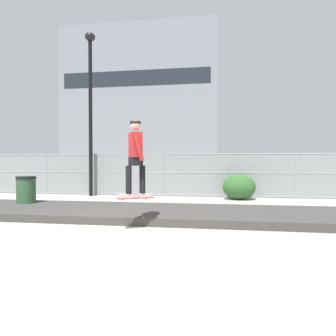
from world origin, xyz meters
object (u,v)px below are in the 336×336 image
Objects in this scene: street_lamp at (90,95)px; skateboard at (136,198)px; parked_car_mid at (225,174)px; skater at (135,154)px; trash_bin at (26,193)px; parked_car_near at (100,173)px; shrub_left at (239,187)px.

skateboard is at bearing -58.35° from street_lamp.
street_lamp is 7.73m from parked_car_mid.
skater is at bearing -104.36° from parked_car_mid.
street_lamp is 5.33m from trash_bin.
parked_car_near is 1.00× the size of parked_car_mid.
street_lamp is at bearing 121.65° from skater.
skateboard is 0.96m from skater.
street_lamp is at bearing -149.38° from parked_car_mid.
skateboard is 0.11× the size of street_lamp.
shrub_left reaches higher than skateboard.
trash_bin is at bearing -86.27° from parked_car_near.
street_lamp reaches higher than shrub_left.
trash_bin reaches higher than skateboard.
trash_bin is (-0.54, -3.64, -3.86)m from street_lamp.
parked_car_mid is at bearing 47.88° from trash_bin.
skater is at bearing -116.66° from shrub_left.
parked_car_mid is (2.37, 9.25, 0.15)m from skateboard.
parked_car_near is at bearing 106.08° from street_lamp.
parked_car_near is (-4.55, 9.24, -0.81)m from skater.
skater is 9.58m from parked_car_mid.
skateboard is 7.69m from street_lamp.
trash_bin is at bearing -132.12° from parked_car_mid.
trash_bin is (0.46, -7.13, -0.32)m from parked_car_near.
parked_car_mid is at bearing 75.64° from skateboard.
skateboard is at bearing -63.79° from parked_car_near.
skater reaches higher than skateboard.
parked_car_near is 7.15m from trash_bin.
street_lamp reaches higher than parked_car_near.
parked_car_mid is at bearing 95.58° from shrub_left.
skateboard is 4.60m from trash_bin.
shrub_left is at bearing 63.34° from skater.
street_lamp is 1.59× the size of parked_car_mid.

